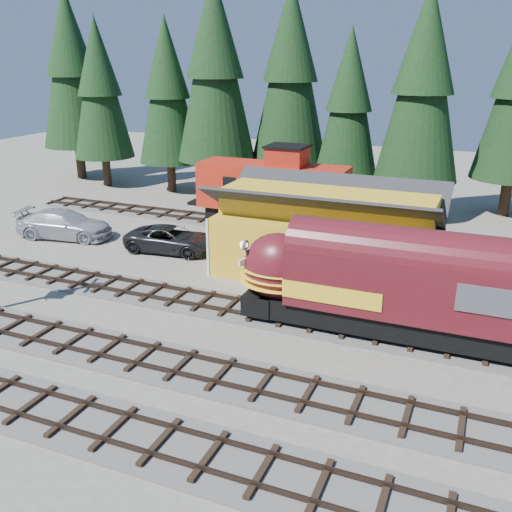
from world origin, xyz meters
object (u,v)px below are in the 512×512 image
at_px(locomotive, 385,288).
at_px(pickup_truck_a, 171,239).
at_px(caboose, 273,191).
at_px(pickup_truck_b, 65,224).
at_px(depot, 326,224).

height_order(locomotive, pickup_truck_a, locomotive).
height_order(caboose, pickup_truck_b, caboose).
bearing_deg(locomotive, depot, 125.08).
relative_size(locomotive, pickup_truck_a, 2.41).
distance_m(depot, caboose, 9.66).
bearing_deg(depot, pickup_truck_a, -179.78).
bearing_deg(depot, caboose, 129.04).
xyz_separation_m(pickup_truck_a, pickup_truck_b, (-8.29, -0.30, 0.14)).
xyz_separation_m(caboose, pickup_truck_a, (-4.10, -7.54, -1.94)).
bearing_deg(locomotive, pickup_truck_a, 156.35).
xyz_separation_m(locomotive, pickup_truck_b, (-23.04, 6.16, -1.34)).
distance_m(locomotive, caboose, 17.59).
distance_m(locomotive, pickup_truck_a, 16.17).
height_order(depot, caboose, caboose).
bearing_deg(pickup_truck_b, pickup_truck_a, -98.03).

